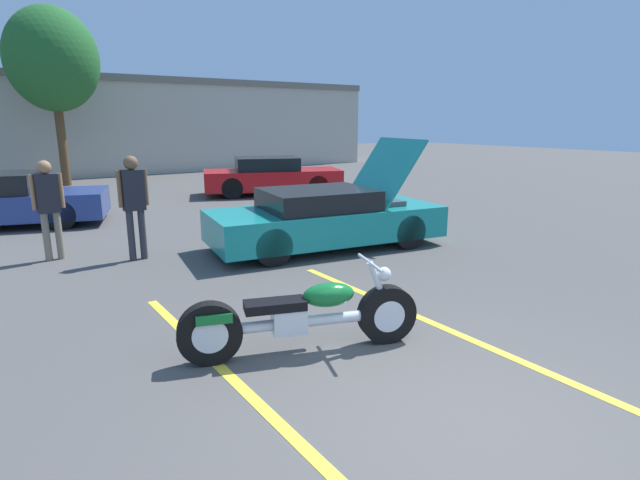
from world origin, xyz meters
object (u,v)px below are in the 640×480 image
at_px(parked_car_right_row, 271,176).
at_px(spectator_near_motorcycle, 134,198).
at_px(tree_background, 52,60).
at_px(show_car_hood_open, 327,218).
at_px(spectator_by_show_car, 48,201).
at_px(motorcycle, 302,317).

xyz_separation_m(parked_car_right_row, spectator_near_motorcycle, (-6.00, -5.75, 0.52)).
xyz_separation_m(tree_background, show_car_hood_open, (2.63, -13.55, -4.00)).
bearing_deg(spectator_near_motorcycle, spectator_by_show_car, 145.53).
bearing_deg(tree_background, motorcycle, -90.89).
xyz_separation_m(tree_background, parked_car_right_row, (5.32, -6.60, -3.98)).
distance_m(tree_background, spectator_near_motorcycle, 12.84).
bearing_deg(spectator_by_show_car, show_car_hood_open, -24.25).
height_order(motorcycle, spectator_near_motorcycle, spectator_near_motorcycle).
relative_size(show_car_hood_open, spectator_by_show_car, 2.68).
bearing_deg(tree_background, show_car_hood_open, -79.00).
bearing_deg(tree_background, parked_car_right_row, -51.15).
relative_size(show_car_hood_open, parked_car_right_row, 0.98).
bearing_deg(motorcycle, tree_background, 108.46).
distance_m(spectator_near_motorcycle, spectator_by_show_car, 1.50).
xyz_separation_m(tree_background, spectator_near_motorcycle, (-0.68, -12.35, -3.46)).
bearing_deg(parked_car_right_row, show_car_hood_open, -89.32).
xyz_separation_m(motorcycle, spectator_near_motorcycle, (-0.42, 4.80, 0.72)).
height_order(spectator_near_motorcycle, spectator_by_show_car, spectator_near_motorcycle).
bearing_deg(spectator_by_show_car, spectator_near_motorcycle, -34.47).
distance_m(motorcycle, show_car_hood_open, 4.62).
relative_size(motorcycle, spectator_near_motorcycle, 1.35).
height_order(motorcycle, parked_car_right_row, parked_car_right_row).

